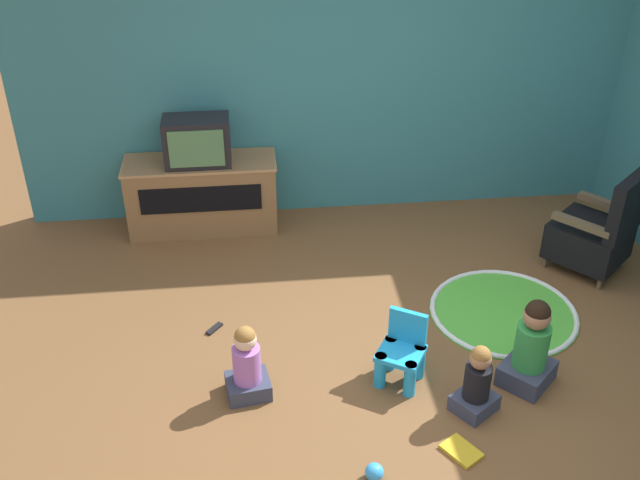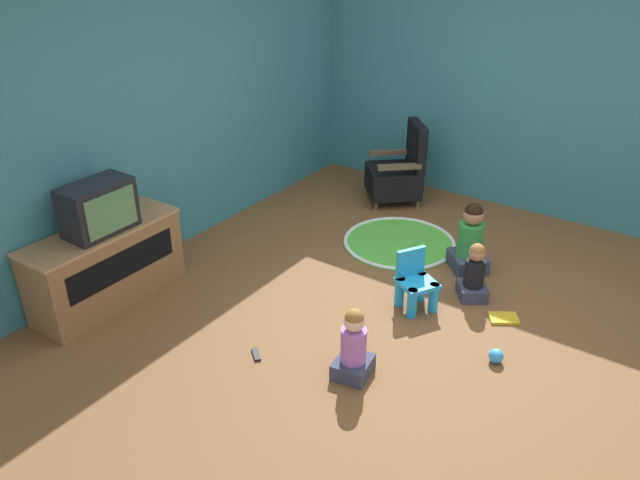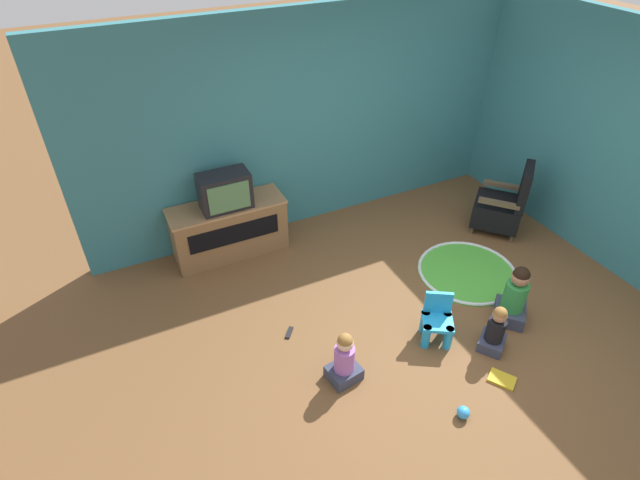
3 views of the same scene
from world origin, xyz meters
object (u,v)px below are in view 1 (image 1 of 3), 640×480
object	(u,v)px
black_armchair	(596,233)
television	(197,141)
yellow_kid_chair	(402,355)
remote_control	(214,329)
child_watching_left	(531,348)
child_watching_center	(477,383)
book	(461,451)
tv_cabinet	(202,194)
child_watching_right	(247,366)
toy_ball	(374,472)

from	to	relation	value
black_armchair	television	bearing A→B (deg)	-58.93
yellow_kid_chair	remote_control	xyz separation A→B (m)	(-1.26, 0.67, -0.19)
television	black_armchair	distance (m)	3.38
yellow_kid_chair	child_watching_left	xyz separation A→B (m)	(0.84, -0.12, 0.09)
yellow_kid_chair	child_watching_center	xyz separation A→B (m)	(0.41, -0.34, 0.02)
book	child_watching_left	bearing A→B (deg)	-79.20
tv_cabinet	black_armchair	world-z (taller)	black_armchair
child_watching_center	child_watching_right	distance (m)	1.47
television	child_watching_right	size ratio (longest dim) A/B	1.02
tv_cabinet	black_armchair	xyz separation A→B (m)	(3.19, -1.03, 0.00)
yellow_kid_chair	black_armchair	bearing A→B (deg)	63.00
child_watching_left	toy_ball	size ratio (longest dim) A/B	6.05
child_watching_right	book	bearing A→B (deg)	-36.06
black_armchair	child_watching_right	size ratio (longest dim) A/B	1.65
tv_cabinet	child_watching_left	bearing A→B (deg)	-46.32
child_watching_left	child_watching_center	bearing A→B (deg)	163.46
tv_cabinet	book	size ratio (longest dim) A/B	4.73
toy_ball	television	bearing A→B (deg)	109.35
yellow_kid_chair	child_watching_right	bearing A→B (deg)	-147.29
child_watching_center	book	size ratio (longest dim) A/B	1.83
child_watching_right	toy_ball	xyz separation A→B (m)	(0.71, -0.79, -0.18)
toy_ball	child_watching_right	bearing A→B (deg)	131.70
toy_ball	book	bearing A→B (deg)	14.10
yellow_kid_chair	remote_control	distance (m)	1.44
black_armchair	book	world-z (taller)	black_armchair
tv_cabinet	book	bearing A→B (deg)	-60.85
black_armchair	remote_control	xyz separation A→B (m)	(-3.09, -0.49, -0.33)
child_watching_left	book	size ratio (longest dim) A/B	2.38
black_armchair	book	size ratio (longest dim) A/B	3.25
child_watching_left	black_armchair	bearing A→B (deg)	7.93
child_watching_left	toy_ball	bearing A→B (deg)	167.46
black_armchair	child_watching_left	bearing A→B (deg)	10.31
remote_control	book	bearing A→B (deg)	-92.98
book	remote_control	distance (m)	2.02
tv_cabinet	child_watching_left	world-z (taller)	child_watching_left
child_watching_right	black_armchair	bearing A→B (deg)	13.87
child_watching_right	book	world-z (taller)	child_watching_right
black_armchair	book	xyz separation A→B (m)	(-1.59, -1.84, -0.33)
tv_cabinet	child_watching_right	world-z (taller)	tv_cabinet
black_armchair	yellow_kid_chair	xyz separation A→B (m)	(-1.83, -1.16, -0.14)
tv_cabinet	child_watching_center	bearing A→B (deg)	-54.83
tv_cabinet	remote_control	world-z (taller)	tv_cabinet
yellow_kid_chair	remote_control	bearing A→B (deg)	-177.13
television	tv_cabinet	bearing A→B (deg)	90.00
child_watching_center	yellow_kid_chair	bearing A→B (deg)	105.15
television	black_armchair	world-z (taller)	television
black_armchair	toy_ball	size ratio (longest dim) A/B	8.26
toy_ball	black_armchair	bearing A→B (deg)	42.72
child_watching_right	toy_ball	world-z (taller)	child_watching_right
toy_ball	remote_control	world-z (taller)	toy_ball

